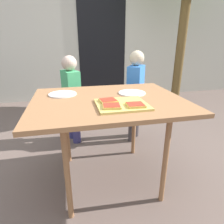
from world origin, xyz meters
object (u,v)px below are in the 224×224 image
(pizza_slice_far_left, at_px, (108,101))
(cutting_board, at_px, (122,104))
(pizza_slice_near_left, at_px, (112,106))
(dining_table, at_px, (108,106))
(plate_white_right, at_px, (132,93))
(child_left, at_px, (72,95))
(child_right, at_px, (135,92))
(pizza_slice_near_right, at_px, (135,105))
(plate_white_left, at_px, (63,94))

(pizza_slice_far_left, bearing_deg, cutting_board, -36.11)
(cutting_board, bearing_deg, pizza_slice_far_left, 143.89)
(pizza_slice_near_left, xyz_separation_m, pizza_slice_far_left, (0.00, 0.12, 0.00))
(dining_table, xyz_separation_m, plate_white_right, (0.22, 0.10, 0.06))
(child_left, distance_m, child_right, 0.71)
(cutting_board, distance_m, pizza_slice_near_right, 0.10)
(pizza_slice_near_left, relative_size, pizza_slice_near_right, 1.06)
(pizza_slice_far_left, bearing_deg, dining_table, 78.13)
(plate_white_right, bearing_deg, dining_table, -154.55)
(dining_table, height_order, child_left, child_left)
(pizza_slice_far_left, distance_m, child_right, 0.90)
(pizza_slice_near_right, bearing_deg, pizza_slice_near_left, 175.70)
(cutting_board, bearing_deg, child_right, 64.68)
(pizza_slice_near_right, relative_size, pizza_slice_far_left, 0.93)
(dining_table, height_order, child_right, child_right)
(dining_table, height_order, pizza_slice_far_left, pizza_slice_far_left)
(dining_table, bearing_deg, plate_white_left, 150.08)
(child_left, relative_size, child_right, 0.95)
(dining_table, xyz_separation_m, pizza_slice_far_left, (-0.02, -0.11, 0.08))
(pizza_slice_near_left, bearing_deg, child_left, 103.28)
(pizza_slice_near_right, bearing_deg, dining_table, 117.78)
(cutting_board, height_order, pizza_slice_far_left, pizza_slice_far_left)
(dining_table, relative_size, pizza_slice_near_right, 9.40)
(dining_table, distance_m, pizza_slice_near_left, 0.25)
(dining_table, distance_m, child_right, 0.78)
(pizza_slice_far_left, relative_size, plate_white_left, 0.58)
(dining_table, bearing_deg, plate_white_right, 25.45)
(pizza_slice_near_left, relative_size, pizza_slice_far_left, 0.99)
(pizza_slice_near_left, distance_m, plate_white_right, 0.42)
(plate_white_right, height_order, child_right, child_right)
(dining_table, xyz_separation_m, plate_white_left, (-0.33, 0.19, 0.06))
(pizza_slice_near_left, relative_size, child_left, 0.13)
(pizza_slice_near_left, distance_m, child_right, 1.00)
(child_left, bearing_deg, pizza_slice_near_left, -76.72)
(plate_white_right, bearing_deg, child_left, 126.13)
(child_left, bearing_deg, child_right, -9.42)
(dining_table, xyz_separation_m, child_right, (0.44, 0.64, -0.08))
(plate_white_right, xyz_separation_m, child_left, (-0.48, 0.66, -0.17))
(cutting_board, relative_size, plate_white_left, 1.54)
(pizza_slice_far_left, height_order, plate_white_left, pizza_slice_far_left)
(plate_white_left, height_order, plate_white_right, same)
(plate_white_right, distance_m, child_left, 0.83)
(pizza_slice_near_left, height_order, pizza_slice_far_left, same)
(dining_table, height_order, pizza_slice_near_right, pizza_slice_near_right)
(child_left, bearing_deg, pizza_slice_near_right, -68.86)
(pizza_slice_near_right, bearing_deg, plate_white_right, 75.21)
(pizza_slice_near_right, height_order, child_left, child_left)
(pizza_slice_near_left, bearing_deg, plate_white_right, 53.78)
(pizza_slice_near_left, xyz_separation_m, pizza_slice_near_right, (0.15, -0.01, 0.00))
(plate_white_left, relative_size, plate_white_right, 1.00)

